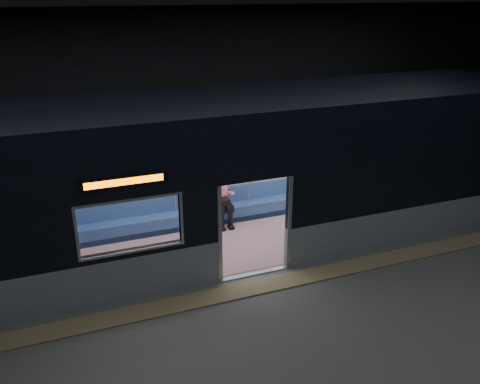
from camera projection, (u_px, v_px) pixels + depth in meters
station_floor at (276, 302)px, 9.47m from camera, size 24.00×14.00×0.01m
station_envelope at (282, 107)px, 8.10m from camera, size 24.00×14.00×5.00m
tactile_strip at (264, 286)px, 9.94m from camera, size 22.80×0.50×0.03m
metro_car at (228, 166)px, 10.98m from camera, size 18.00×3.04×3.35m
passenger at (220, 193)px, 12.28m from camera, size 0.42×0.72×1.43m
handbag at (222, 202)px, 12.11m from camera, size 0.36×0.33×0.16m
transit_map at (294, 155)px, 13.03m from camera, size 0.89×0.03×0.58m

